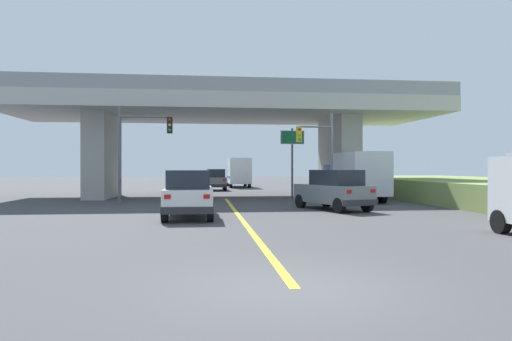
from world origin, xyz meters
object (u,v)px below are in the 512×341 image
object	(u,v)px
suv_lead	(189,194)
suv_crossing	(334,190)
highway_sign	(292,147)
semi_truck_distant	(239,172)
box_truck	(356,176)
traffic_signal_farside	(137,142)
traffic_signal_nearside	(320,148)
sedan_oncoming	(216,180)

from	to	relation	value
suv_lead	suv_crossing	distance (m)	7.69
highway_sign	semi_truck_distant	world-z (taller)	highway_sign
suv_lead	highway_sign	world-z (taller)	highway_sign
box_truck	traffic_signal_farside	world-z (taller)	traffic_signal_farside
highway_sign	suv_crossing	bearing A→B (deg)	-87.92
suv_crossing	semi_truck_distant	size ratio (longest dim) A/B	0.69
box_truck	suv_lead	bearing A→B (deg)	-139.00
suv_crossing	traffic_signal_nearside	xyz separation A→B (m)	(0.68, 5.40, 2.37)
suv_crossing	highway_sign	distance (m)	9.53
sedan_oncoming	semi_truck_distant	bearing A→B (deg)	69.09
suv_lead	sedan_oncoming	size ratio (longest dim) A/B	1.13
highway_sign	traffic_signal_farside	bearing A→B (deg)	-157.20
suv_lead	sedan_oncoming	world-z (taller)	same
box_truck	highway_sign	world-z (taller)	highway_sign
sedan_oncoming	traffic_signal_nearside	size ratio (longest dim) A/B	0.77
suv_lead	semi_truck_distant	xyz separation A→B (m)	(4.58, 31.54, 0.65)
box_truck	sedan_oncoming	size ratio (longest dim) A/B	1.67
sedan_oncoming	traffic_signal_nearside	world-z (taller)	traffic_signal_nearside
box_truck	highway_sign	distance (m)	5.05
traffic_signal_nearside	traffic_signal_farside	bearing A→B (deg)	-177.71
traffic_signal_farside	semi_truck_distant	bearing A→B (deg)	71.89
suv_lead	traffic_signal_nearside	size ratio (longest dim) A/B	0.88
suv_crossing	box_truck	world-z (taller)	box_truck
suv_crossing	highway_sign	bearing A→B (deg)	72.06
traffic_signal_farside	traffic_signal_nearside	bearing A→B (deg)	2.29
suv_lead	traffic_signal_nearside	xyz separation A→B (m)	(7.83, 8.22, 2.37)
box_truck	traffic_signal_nearside	bearing A→B (deg)	-162.29
highway_sign	semi_truck_distant	xyz separation A→B (m)	(-2.24, 19.55, -1.95)
traffic_signal_nearside	highway_sign	distance (m)	3.91
suv_crossing	traffic_signal_nearside	bearing A→B (deg)	62.77
suv_lead	sedan_oncoming	xyz separation A→B (m)	(1.85, 24.40, -0.01)
traffic_signal_farside	highway_sign	xyz separation A→B (m)	(10.01, 4.21, -0.04)
suv_crossing	traffic_signal_nearside	world-z (taller)	traffic_signal_nearside
suv_lead	box_truck	world-z (taller)	box_truck
suv_lead	sedan_oncoming	distance (m)	24.47
semi_truck_distant	suv_crossing	bearing A→B (deg)	-84.89
sedan_oncoming	traffic_signal_farside	xyz separation A→B (m)	(-5.04, -16.62, 2.65)
suv_lead	semi_truck_distant	world-z (taller)	semi_truck_distant
box_truck	highway_sign	xyz separation A→B (m)	(-3.58, 2.95, 1.99)
highway_sign	traffic_signal_nearside	bearing A→B (deg)	-74.90
traffic_signal_farside	semi_truck_distant	distance (m)	25.08
suv_lead	traffic_signal_farside	size ratio (longest dim) A/B	0.85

